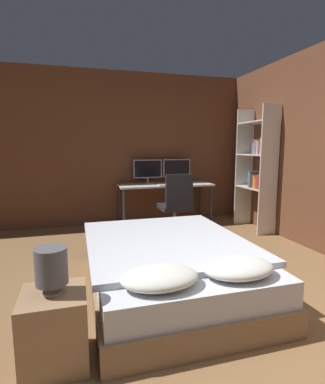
# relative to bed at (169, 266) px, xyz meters

# --- Properties ---
(ground_plane) EXTENTS (20.00, 20.00, 0.00)m
(ground_plane) POSITION_rel_bed_xyz_m (0.36, -1.17, -0.25)
(ground_plane) COLOR brown
(wall_back) EXTENTS (12.00, 0.06, 2.70)m
(wall_back) POSITION_rel_bed_xyz_m (0.36, 2.80, 1.10)
(wall_back) COLOR brown
(wall_back) RESTS_ON ground_plane
(bed) EXTENTS (1.51, 2.05, 0.56)m
(bed) POSITION_rel_bed_xyz_m (0.00, 0.00, 0.00)
(bed) COLOR #846647
(bed) RESTS_ON ground_plane
(nightstand) EXTENTS (0.40, 0.40, 0.48)m
(nightstand) POSITION_rel_bed_xyz_m (-1.00, -0.76, -0.00)
(nightstand) COLOR #997551
(nightstand) RESTS_ON ground_plane
(bedside_lamp) EXTENTS (0.20, 0.20, 0.29)m
(bedside_lamp) POSITION_rel_bed_xyz_m (-1.00, -0.76, 0.41)
(bedside_lamp) COLOR gray
(bedside_lamp) RESTS_ON nightstand
(desk) EXTENTS (1.66, 0.59, 0.73)m
(desk) POSITION_rel_bed_xyz_m (0.69, 2.44, 0.40)
(desk) COLOR beige
(desk) RESTS_ON ground_plane
(monitor_left) EXTENTS (0.52, 0.16, 0.43)m
(monitor_left) POSITION_rel_bed_xyz_m (0.41, 2.63, 0.73)
(monitor_left) COLOR #B7B7BC
(monitor_left) RESTS_ON desk
(monitor_right) EXTENTS (0.52, 0.16, 0.43)m
(monitor_right) POSITION_rel_bed_xyz_m (0.97, 2.63, 0.73)
(monitor_right) COLOR #B7B7BC
(monitor_right) RESTS_ON desk
(keyboard) EXTENTS (0.36, 0.13, 0.02)m
(keyboard) POSITION_rel_bed_xyz_m (0.69, 2.25, 0.50)
(keyboard) COLOR #B7B7BC
(keyboard) RESTS_ON desk
(computer_mouse) EXTENTS (0.07, 0.05, 0.04)m
(computer_mouse) POSITION_rel_bed_xyz_m (0.96, 2.25, 0.51)
(computer_mouse) COLOR #B7B7BC
(computer_mouse) RESTS_ON desk
(office_chair) EXTENTS (0.52, 0.52, 0.98)m
(office_chair) POSITION_rel_bed_xyz_m (0.66, 1.75, 0.15)
(office_chair) COLOR black
(office_chair) RESTS_ON ground_plane
(bookshelf) EXTENTS (0.32, 0.75, 2.03)m
(bookshelf) POSITION_rel_bed_xyz_m (2.04, 1.65, 0.85)
(bookshelf) COLOR beige
(bookshelf) RESTS_ON ground_plane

